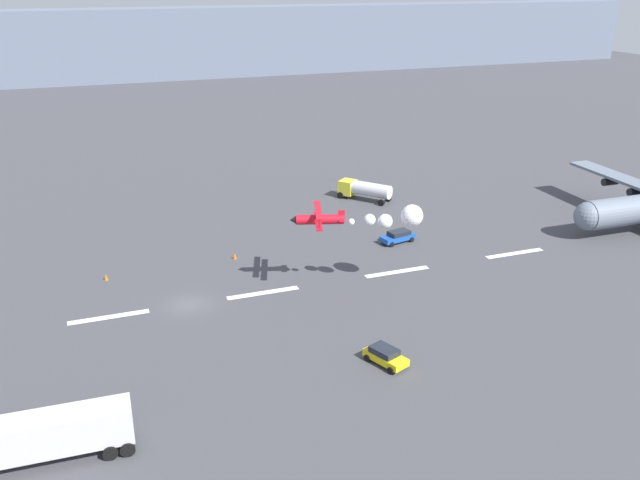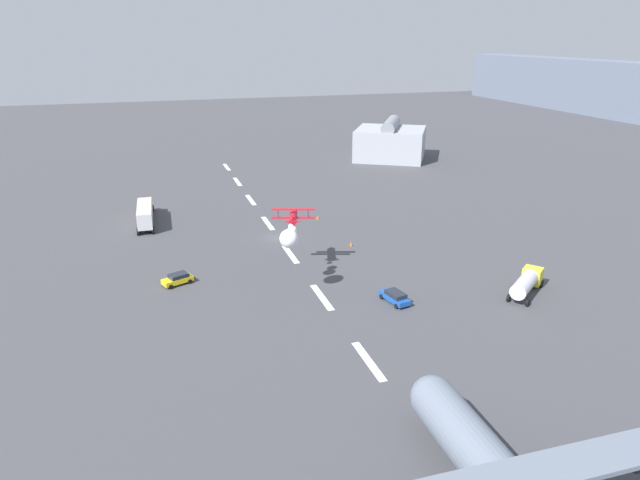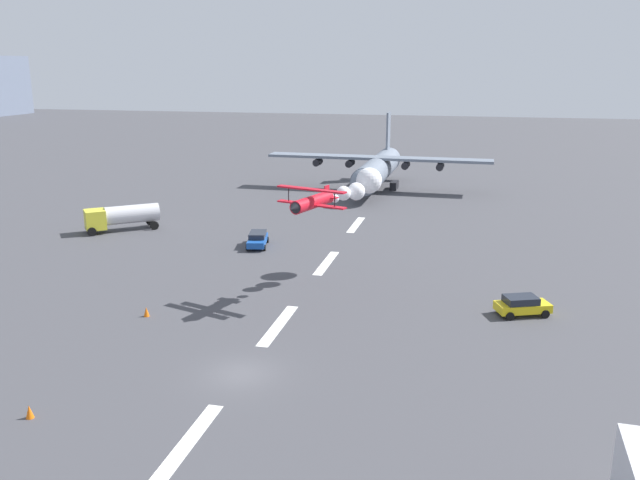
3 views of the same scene
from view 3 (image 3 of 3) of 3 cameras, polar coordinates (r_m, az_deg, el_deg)
ground_plane at (r=42.13m, az=-6.88°, el=-11.44°), size 440.00×440.00×0.00m
runway_stripe_3 at (r=35.61m, az=-11.52°, el=-16.96°), size 8.00×0.90×0.01m
runway_stripe_4 at (r=49.12m, az=-3.63°, el=-7.38°), size 8.00×0.90×0.01m
runway_stripe_5 at (r=63.90m, az=0.57°, el=-2.01°), size 8.00×0.90×0.01m
runway_stripe_6 at (r=79.24m, az=3.15°, el=1.33°), size 8.00×0.90×0.01m
cargo_transport_plane at (r=100.50m, az=4.96°, el=6.15°), size 25.66×34.31×11.11m
stunt_biplane_red at (r=57.51m, az=2.68°, el=4.49°), size 13.74×7.29×2.50m
fuel_tanker_truck at (r=79.42m, az=-16.89°, el=2.01°), size 7.11×7.97×2.90m
followme_car_yellow at (r=52.99m, az=17.15°, el=-5.41°), size 3.18×4.44×1.52m
airport_staff_sedan at (r=69.85m, az=-5.44°, el=0.10°), size 4.87×2.78×1.52m
traffic_cone_near at (r=40.22m, az=-23.92°, el=-13.47°), size 0.44×0.44×0.75m
traffic_cone_far at (r=52.25m, az=-14.84°, el=-6.04°), size 0.44×0.44×0.75m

